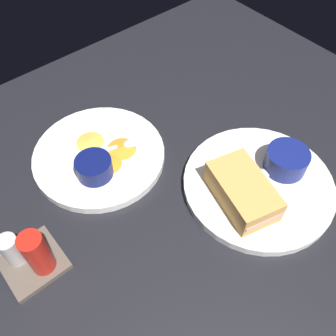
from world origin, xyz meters
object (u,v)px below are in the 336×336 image
at_px(spoon_by_dark_ramekin, 256,176).
at_px(ramekin_light_gravy, 94,167).
at_px(condiment_caddy, 30,256).
at_px(plate_chips_companion, 99,156).
at_px(spoon_by_gravy_ramekin, 125,145).
at_px(ramekin_dark_sauce, 287,160).
at_px(sandwich_half_near, 243,191).
at_px(plate_sandwich_main, 258,185).

xyz_separation_m(spoon_by_dark_ramekin, ramekin_light_gravy, (0.19, 0.22, 0.02)).
height_order(ramekin_light_gravy, condiment_caddy, condiment_caddy).
relative_size(spoon_by_dark_ramekin, plate_chips_companion, 0.40).
bearing_deg(spoon_by_gravy_ramekin, spoon_by_dark_ramekin, -147.20).
bearing_deg(condiment_caddy, plate_chips_companion, -59.04).
bearing_deg(ramekin_dark_sauce, condiment_caddy, 73.51).
distance_m(spoon_by_dark_ramekin, ramekin_light_gravy, 0.29).
xyz_separation_m(plate_chips_companion, condiment_caddy, (-0.12, 0.20, 0.03)).
relative_size(sandwich_half_near, plate_chips_companion, 0.59).
bearing_deg(ramekin_light_gravy, plate_chips_companion, -39.81).
height_order(plate_sandwich_main, spoon_by_gravy_ramekin, spoon_by_gravy_ramekin).
bearing_deg(ramekin_dark_sauce, spoon_by_gravy_ramekin, 40.06).
relative_size(sandwich_half_near, ramekin_dark_sauce, 1.92).
xyz_separation_m(plate_sandwich_main, spoon_by_gravy_ramekin, (0.22, 0.13, 0.01)).
xyz_separation_m(plate_sandwich_main, ramekin_dark_sauce, (-0.01, -0.06, 0.03)).
height_order(sandwich_half_near, spoon_by_gravy_ramekin, sandwich_half_near).
height_order(plate_chips_companion, ramekin_light_gravy, ramekin_light_gravy).
height_order(sandwich_half_near, plate_chips_companion, sandwich_half_near).
height_order(ramekin_dark_sauce, spoon_by_dark_ramekin, ramekin_dark_sauce).
bearing_deg(plate_sandwich_main, ramekin_light_gravy, 46.16).
bearing_deg(ramekin_dark_sauce, ramekin_light_gravy, 52.36).
relative_size(ramekin_dark_sauce, condiment_caddy, 0.80).
xyz_separation_m(ramekin_dark_sauce, spoon_by_dark_ramekin, (0.02, 0.06, -0.02)).
distance_m(ramekin_light_gravy, spoon_by_gravy_ramekin, 0.08).
distance_m(plate_sandwich_main, condiment_caddy, 0.40).
xyz_separation_m(ramekin_dark_sauce, spoon_by_gravy_ramekin, (0.23, 0.19, -0.02)).
distance_m(spoon_by_dark_ramekin, condiment_caddy, 0.40).
relative_size(ramekin_dark_sauce, spoon_by_dark_ramekin, 0.77).
xyz_separation_m(sandwich_half_near, condiment_caddy, (0.13, 0.33, -0.01)).
bearing_deg(sandwich_half_near, condiment_caddy, 68.89).
relative_size(sandwich_half_near, spoon_by_dark_ramekin, 1.48).
height_order(plate_sandwich_main, sandwich_half_near, sandwich_half_near).
relative_size(spoon_by_gravy_ramekin, condiment_caddy, 1.03).
bearing_deg(condiment_caddy, ramekin_dark_sauce, -106.49).
xyz_separation_m(sandwich_half_near, plate_chips_companion, (0.24, 0.13, -0.03)).
bearing_deg(plate_chips_companion, ramekin_dark_sauce, -135.74).
bearing_deg(spoon_by_dark_ramekin, sandwich_half_near, 103.99).
bearing_deg(spoon_by_gravy_ramekin, condiment_caddy, 112.12).
relative_size(sandwich_half_near, spoon_by_gravy_ramekin, 1.50).
bearing_deg(plate_sandwich_main, spoon_by_dark_ramekin, -20.06).
distance_m(ramekin_dark_sauce, spoon_by_gravy_ramekin, 0.30).
bearing_deg(spoon_by_dark_ramekin, plate_sandwich_main, 159.94).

